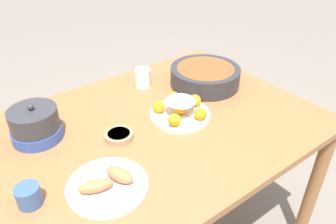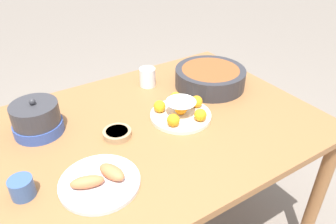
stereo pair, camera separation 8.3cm
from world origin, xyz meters
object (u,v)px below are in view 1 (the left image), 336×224
Objects in this scene: dining_table at (156,142)px; cup_far at (143,78)px; serving_bowl at (205,76)px; sauce_bowl at (119,135)px; seafood_platter at (108,184)px; warming_pot at (35,124)px; cup_near at (29,196)px; cake_plate at (180,110)px.

cup_far is (0.14, 0.30, 0.14)m from dining_table.
sauce_bowl is (-0.55, -0.13, -0.03)m from serving_bowl.
seafood_platter is at bearing -127.57° from sauce_bowl.
warming_pot is at bearing 142.21° from sauce_bowl.
serving_bowl is 0.95m from cup_near.
cup_far reaches higher than seafood_platter.
dining_table is 0.56m from cup_near.
dining_table is 0.20m from sauce_bowl.
seafood_platter is at bearing -155.17° from serving_bowl.
cup_near is (-0.92, -0.24, -0.02)m from serving_bowl.
serving_bowl is 1.78× the size of warming_pot.
seafood_platter is (-0.44, -0.18, -0.02)m from cake_plate.
seafood_platter is at bearing -77.29° from warming_pot.
cup_far reaches higher than sauce_bowl.
serving_bowl reaches higher than cake_plate.
cup_far is at bearing 146.11° from serving_bowl.
warming_pot is (-0.55, -0.10, 0.02)m from cup_far.
warming_pot reaches higher than seafood_platter.
cake_plate reaches higher than sauce_bowl.
cup_near is (-0.37, -0.12, 0.02)m from sauce_bowl.
cup_near is (-0.21, 0.08, 0.02)m from seafood_platter.
serving_bowl is at bearing 28.48° from cake_plate.
warming_pot is (0.13, 0.31, 0.03)m from cup_near.
sauce_bowl is 0.25m from seafood_platter.
warming_pot is at bearing 175.47° from serving_bowl.
seafood_platter is (-0.32, -0.20, 0.11)m from dining_table.
seafood_platter is 0.67m from cup_far.
cup_far is at bearing 47.22° from seafood_platter.
warming_pot reaches higher than cake_plate.
seafood_platter reaches higher than dining_table.
cake_plate is at bearing -151.52° from serving_bowl.
dining_table is at bearing -161.34° from serving_bowl.
dining_table is 14.56× the size of cup_far.
cake_plate is 0.47m from seafood_platter.
seafood_platter is 2.88× the size of cup_far.
sauce_bowl is at bearing -37.79° from warming_pot.
serving_bowl is 0.78m from seafood_platter.
seafood_platter is at bearing -157.56° from cake_plate.
sauce_bowl is 0.31m from warming_pot.
cake_plate is 0.98× the size of seafood_platter.
cup_near is at bearing -165.12° from serving_bowl.
serving_bowl reaches higher than dining_table.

